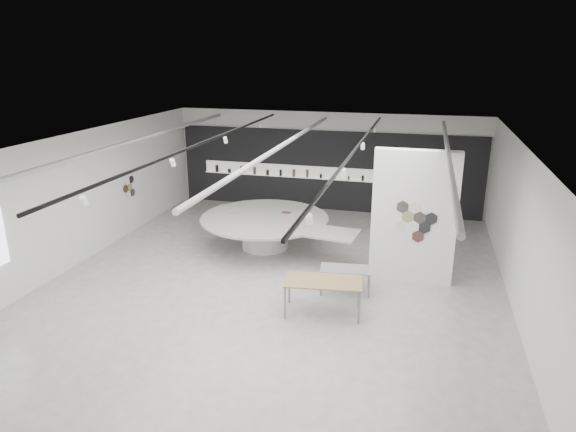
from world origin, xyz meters
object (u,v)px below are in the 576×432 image
(partition_column, at_px, (414,217))
(kitchen_counter, at_px, (400,207))
(sample_table_stone, at_px, (346,270))
(sample_table_wood, at_px, (323,283))
(display_island, at_px, (267,228))

(partition_column, bearing_deg, kitchen_counter, 95.86)
(partition_column, distance_m, kitchen_counter, 5.73)
(partition_column, xyz_separation_m, sample_table_stone, (-1.58, -1.21, -1.19))
(partition_column, height_order, kitchen_counter, partition_column)
(sample_table_wood, bearing_deg, display_island, 124.33)
(partition_column, xyz_separation_m, sample_table_wood, (-1.92, -2.47, -1.02))
(sample_table_stone, height_order, kitchen_counter, kitchen_counter)
(display_island, relative_size, sample_table_wood, 2.82)
(partition_column, distance_m, sample_table_stone, 2.32)
(sample_table_stone, bearing_deg, sample_table_wood, -105.08)
(display_island, bearing_deg, sample_table_stone, -33.03)
(sample_table_wood, bearing_deg, sample_table_stone, 74.92)
(sample_table_wood, distance_m, kitchen_counter, 8.13)
(partition_column, xyz_separation_m, display_island, (-4.47, 1.26, -1.13))
(sample_table_wood, relative_size, sample_table_stone, 1.40)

